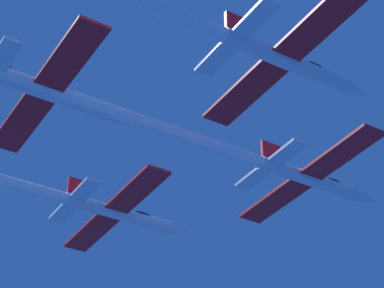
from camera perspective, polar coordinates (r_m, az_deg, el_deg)
jet_lead at (r=61.40m, az=-2.11°, el=1.13°), size 17.30×53.02×2.87m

